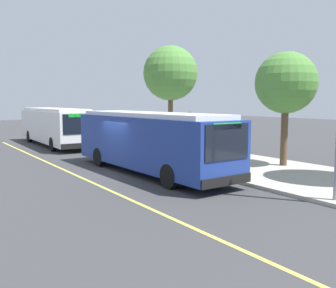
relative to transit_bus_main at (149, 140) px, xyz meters
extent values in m
plane|color=#38383A|center=(-1.09, -1.01, -1.62)|extent=(120.00, 120.00, 0.00)
cube|color=#A8A399|center=(-1.09, 4.99, -1.54)|extent=(44.00, 6.40, 0.15)
cube|color=#E0D64C|center=(-1.09, -3.21, -1.61)|extent=(36.00, 0.14, 0.01)
cube|color=navy|center=(-0.02, -0.01, -0.07)|extent=(10.75, 2.81, 2.40)
cube|color=silver|center=(-0.02, -0.01, 1.23)|extent=(9.89, 2.53, 0.20)
cube|color=black|center=(5.34, 0.12, 0.37)|extent=(0.09, 2.17, 1.34)
cube|color=black|center=(-0.05, 1.28, 0.22)|extent=(9.41, 0.27, 1.06)
cube|color=yellow|center=(-0.05, 1.28, -1.05)|extent=(10.15, 0.27, 0.28)
cube|color=#26D83F|center=(5.35, 0.12, 0.95)|extent=(0.06, 1.40, 0.24)
cube|color=black|center=(5.36, 0.12, -1.09)|extent=(0.14, 2.50, 0.36)
cylinder|color=black|center=(3.27, 1.23, -1.12)|extent=(1.01, 0.30, 1.00)
cylinder|color=black|center=(3.33, -1.08, -1.12)|extent=(1.01, 0.30, 1.00)
cylinder|color=black|center=(-3.25, 1.07, -1.12)|extent=(1.01, 0.30, 1.00)
cylinder|color=black|center=(-3.19, -1.24, -1.12)|extent=(1.01, 0.30, 1.00)
cube|color=white|center=(-14.36, -0.19, -0.07)|extent=(11.64, 2.80, 2.40)
cube|color=silver|center=(-14.36, -0.19, 1.23)|extent=(10.71, 2.52, 0.20)
cube|color=black|center=(-8.55, -0.31, 0.37)|extent=(0.09, 2.17, 1.34)
cube|color=black|center=(-14.33, 1.10, 0.22)|extent=(10.20, 0.26, 1.06)
cube|color=#197259|center=(-14.33, 1.11, -1.05)|extent=(11.01, 0.27, 0.28)
cube|color=#26D83F|center=(-8.54, -0.31, 0.95)|extent=(0.06, 1.40, 0.24)
cube|color=black|center=(-8.53, -0.31, -1.09)|extent=(0.13, 2.50, 0.36)
cylinder|color=black|center=(-10.74, 0.89, -1.12)|extent=(1.01, 0.30, 1.00)
cylinder|color=black|center=(-10.79, -1.42, -1.12)|extent=(1.01, 0.30, 1.00)
cylinder|color=black|center=(-17.81, 1.04, -1.12)|extent=(1.01, 0.30, 1.00)
cylinder|color=black|center=(-17.86, -1.27, -1.12)|extent=(1.01, 0.30, 1.00)
cylinder|color=#333338|center=(-0.92, 5.78, -0.27)|extent=(0.10, 0.10, 2.40)
cylinder|color=#333338|center=(-0.92, 4.48, -0.27)|extent=(0.10, 0.10, 2.40)
cylinder|color=#333338|center=(-3.52, 5.78, -0.27)|extent=(0.10, 0.10, 2.40)
cylinder|color=#333338|center=(-3.52, 4.48, -0.27)|extent=(0.10, 0.10, 2.40)
cube|color=#333338|center=(-2.22, 5.13, 0.97)|extent=(2.90, 1.60, 0.08)
cube|color=#4C606B|center=(-2.22, 5.78, -0.27)|extent=(2.47, 0.04, 2.16)
cube|color=navy|center=(-3.52, 5.13, -0.31)|extent=(0.06, 1.11, 1.82)
cube|color=brown|center=(-1.95, 5.34, -1.02)|extent=(1.60, 0.44, 0.06)
cube|color=brown|center=(-1.95, 5.58, -0.74)|extent=(1.60, 0.05, 0.44)
cube|color=#333338|center=(-2.67, 5.34, -1.24)|extent=(0.08, 0.40, 0.45)
cube|color=#333338|center=(-1.23, 5.34, -1.24)|extent=(0.08, 0.40, 0.45)
cylinder|color=#333338|center=(-0.03, 2.48, -0.07)|extent=(0.07, 0.07, 2.80)
cube|color=white|center=(-0.03, 2.46, 1.03)|extent=(0.44, 0.03, 0.56)
cube|color=red|center=(-0.03, 2.45, 1.03)|extent=(0.40, 0.01, 0.16)
cylinder|color=brown|center=(-7.41, 6.30, 0.48)|extent=(0.36, 0.36, 3.90)
sphere|color=#4C8438|center=(-7.41, 6.30, 3.92)|extent=(3.97, 3.97, 3.97)
cylinder|color=brown|center=(2.77, 6.52, 0.08)|extent=(0.36, 0.36, 3.10)
sphere|color=#4C8438|center=(2.77, 6.52, 2.82)|extent=(3.15, 3.15, 3.15)
camera|label=1|loc=(15.53, -9.38, 1.84)|focal=40.22mm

